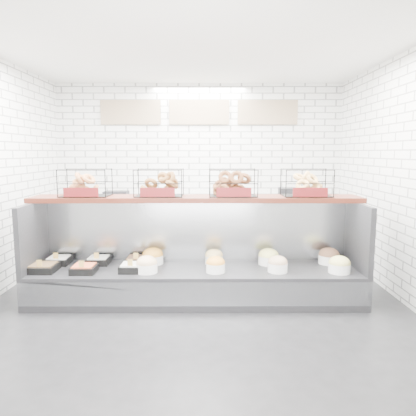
{
  "coord_description": "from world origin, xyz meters",
  "views": [
    {
      "loc": [
        0.13,
        -4.53,
        1.81
      ],
      "look_at": [
        0.15,
        0.45,
        1.12
      ],
      "focal_mm": 35.0,
      "sensor_mm": 36.0,
      "label": 1
    }
  ],
  "objects": [
    {
      "name": "ground",
      "position": [
        0.0,
        0.0,
        0.0
      ],
      "size": [
        5.5,
        5.5,
        0.0
      ],
      "primitive_type": "plane",
      "color": "black",
      "rests_on": "ground"
    },
    {
      "name": "room_shell",
      "position": [
        0.0,
        0.6,
        2.06
      ],
      "size": [
        5.02,
        5.51,
        3.01
      ],
      "color": "white",
      "rests_on": "ground"
    },
    {
      "name": "display_case",
      "position": [
        0.01,
        0.34,
        0.33
      ],
      "size": [
        4.0,
        0.9,
        1.2
      ],
      "color": "black",
      "rests_on": "ground"
    },
    {
      "name": "bagel_shelf",
      "position": [
        0.0,
        0.52,
        1.38
      ],
      "size": [
        4.1,
        0.5,
        0.4
      ],
      "color": "#3B140C",
      "rests_on": "display_case"
    },
    {
      "name": "prep_counter",
      "position": [
        -0.0,
        2.43,
        0.47
      ],
      "size": [
        4.0,
        0.6,
        1.2
      ],
      "color": "#93969B",
      "rests_on": "ground"
    }
  ]
}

